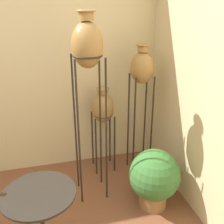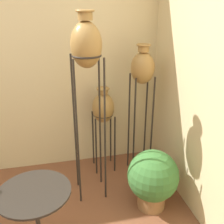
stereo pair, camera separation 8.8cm
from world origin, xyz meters
name	(u,v)px [view 1 (the left image)]	position (x,y,z in m)	size (l,w,h in m)	color
wall_back	(21,66)	(0.00, 1.66, 1.35)	(7.26, 0.06, 2.70)	beige
vase_stand_tall	(87,50)	(0.66, 0.94, 1.62)	(0.30, 0.30, 1.97)	#28231E
vase_stand_medium	(142,71)	(1.33, 1.23, 1.31)	(0.27, 0.27, 1.61)	#28231E
vase_stand_short	(103,109)	(0.90, 1.38, 0.83)	(0.27, 0.27, 1.10)	#28231E
side_table	(41,215)	(0.13, 0.11, 0.55)	(0.54, 0.54, 0.75)	#28231E
potted_plant	(154,177)	(1.25, 0.56, 0.36)	(0.53, 0.53, 0.65)	olive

